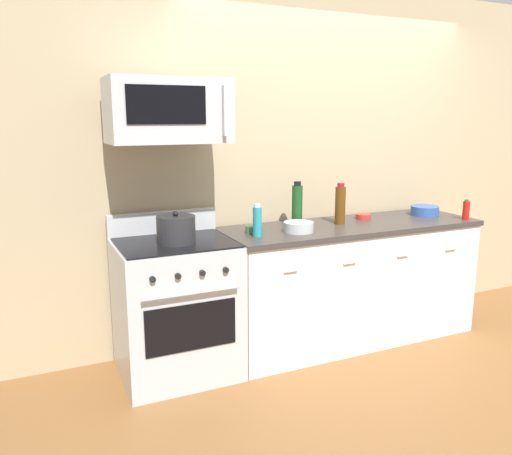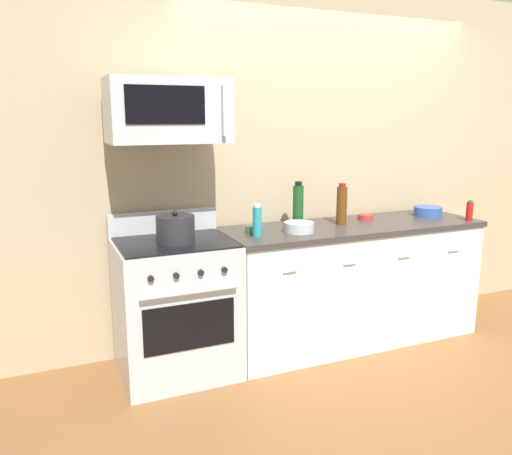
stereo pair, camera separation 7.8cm
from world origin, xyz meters
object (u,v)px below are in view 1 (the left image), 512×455
Objects in this scene: bottle_wine_amber at (340,205)px; microwave at (168,111)px; bowl_red_small at (363,216)px; stockpot at (176,229)px; range_oven at (176,307)px; bottle_wine_green at (297,205)px; bottle_dish_soap at (257,221)px; bowl_steel_prep at (299,227)px; bottle_hot_sauce_red at (466,210)px; bowl_blue_mixing at (425,210)px; bowl_green_glaze at (254,229)px.

microwave is at bearing 179.57° from bottle_wine_amber.
stockpot is (-1.57, -0.17, 0.07)m from bowl_red_small.
bottle_wine_green is at bearing 6.01° from range_oven.
bottle_dish_soap is 1.05m from bowl_red_small.
bowl_red_small is at bearing 15.94° from bowl_steel_prep.
stockpot reaches higher than range_oven.
microwave is 3.35× the size of bottle_dish_soap.
bottle_hot_sauce_red is 0.71× the size of bowl_blue_mixing.
microwave reaches higher than bottle_wine_amber.
bowl_green_glaze is 0.57× the size of bowl_steel_prep.
bottle_wine_green is at bearing 168.70° from bottle_wine_amber.
microwave reaches higher than bottle_hot_sauce_red.
bowl_steel_prep is at bearing 173.78° from bottle_hot_sauce_red.
bottle_wine_green reaches higher than bowl_red_small.
stockpot is at bearing -170.88° from bottle_wine_green.
microwave reaches higher than bottle_wine_green.
bottle_dish_soap reaches higher than bowl_steel_prep.
bowl_red_small is (0.61, 0.02, -0.14)m from bottle_wine_green.
microwave is 2.40× the size of bottle_wine_amber.
range_oven is at bearing -178.45° from bottle_wine_amber.
bowl_red_small is at bearing 5.43° from bowl_green_glaze.
bottle_wine_green is 1.38m from bottle_hot_sauce_red.
bottle_hot_sauce_red is at bearing -14.24° from bottle_wine_green.
microwave is 1.18m from bottle_wine_green.
bowl_green_glaze is 1.56m from bowl_blue_mixing.
bowl_red_small is 1.58m from stockpot.
bowl_steel_prep is (0.88, -0.08, 0.49)m from range_oven.
bottle_wine_green is 0.41m from bowl_green_glaze.
microwave is 2.43m from bottle_hot_sauce_red.
bottle_wine_green is 2.07× the size of bottle_hot_sauce_red.
bowl_blue_mixing is (1.58, 0.14, -0.06)m from bottle_dish_soap.
bottle_hot_sauce_red is 0.65× the size of stockpot.
bowl_blue_mixing is (2.13, 0.00, -0.79)m from microwave.
microwave reaches higher than range_oven.
bottle_wine_green is 1.47× the size of bowl_blue_mixing.
stockpot is at bearing -172.54° from bowl_green_glaze.
bowl_steel_prep is at bearing -115.55° from bottle_wine_green.
stockpot reaches higher than bottle_hot_sauce_red.
microwave is 3.52× the size of bowl_steel_prep.
bowl_green_glaze is (0.03, 0.12, -0.08)m from bottle_dish_soap.
bowl_steel_prep is at bearing -164.49° from bottle_wine_amber.
microwave reaches higher than bowl_green_glaze.
microwave is at bearing 89.71° from range_oven.
bottle_wine_green reaches higher than bottle_dish_soap.
bottle_wine_amber reaches higher than bowl_green_glaze.
bowl_green_glaze is at bearing -168.42° from bottle_wine_green.
bottle_hot_sauce_red is at bearing -15.21° from bottle_wine_amber.
bottle_wine_green is 0.46m from bottle_dish_soap.
bottle_wine_amber is at bearing -179.28° from bowl_blue_mixing.
range_oven is 8.89× the size of bowl_green_glaze.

